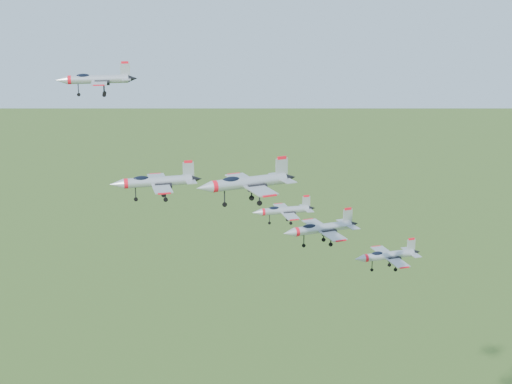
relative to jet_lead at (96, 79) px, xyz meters
name	(u,v)px	position (x,y,z in m)	size (l,w,h in m)	color
jet_lead	(96,79)	(0.00, 0.00, 0.00)	(11.18, 9.54, 3.05)	#9FA5AB
jet_left_high	(155,181)	(2.57, -15.59, -11.55)	(11.78, 9.96, 3.18)	#9FA5AB
jet_right_high	(246,182)	(7.02, -32.37, -8.23)	(11.97, 9.90, 3.20)	#9FA5AB
jet_left_low	(283,210)	(28.99, -3.31, -22.79)	(10.77, 9.11, 2.91)	#9FA5AB
jet_right_low	(320,228)	(23.24, -23.00, -19.04)	(11.51, 9.55, 3.07)	#9FA5AB
jet_trail	(387,255)	(42.87, -13.36, -29.84)	(12.00, 10.08, 3.22)	#9FA5AB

